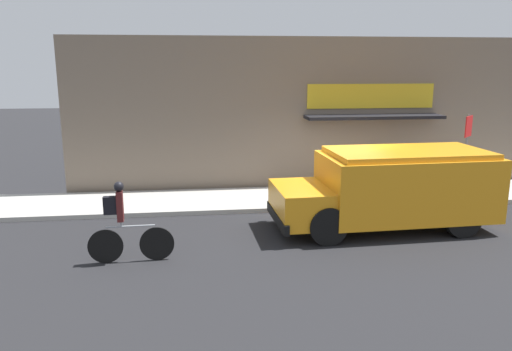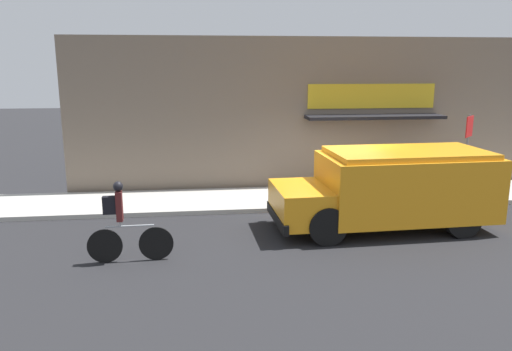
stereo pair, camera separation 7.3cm
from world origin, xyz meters
name	(u,v)px [view 2 (the right image)]	position (x,y,z in m)	size (l,w,h in m)	color
ground_plane	(333,211)	(0.00, 0.00, 0.00)	(70.00, 70.00, 0.00)	#232326
sidewalk	(322,197)	(0.00, 1.21, 0.06)	(28.00, 2.42, 0.13)	#ADAAA3
storefront	(316,114)	(0.07, 2.60, 2.40)	(15.38, 1.02, 4.79)	#756656
school_bus	(392,187)	(1.00, -1.60, 1.03)	(5.36, 2.65, 1.94)	orange
cyclist	(124,225)	(-5.21, -3.03, 0.79)	(1.73, 0.20, 1.69)	black
stop_sign_post	(468,142)	(4.13, 0.65, 1.75)	(0.45, 0.45, 2.42)	slate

